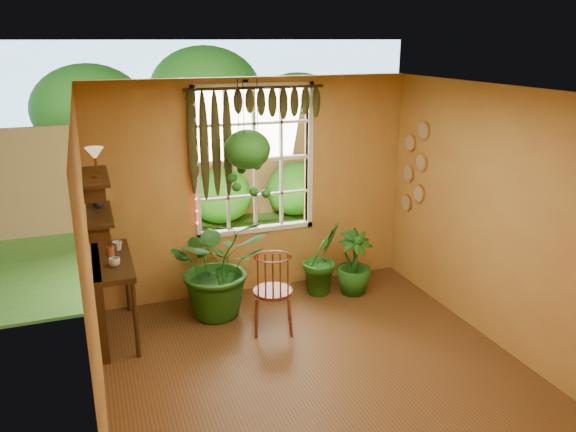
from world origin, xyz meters
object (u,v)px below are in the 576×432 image
(counter_ledge, at_px, (104,290))
(windsor_chair, at_px, (273,303))
(potted_plant_mid, at_px, (322,258))
(hanging_basket, at_px, (247,153))
(potted_plant_left, at_px, (219,265))

(counter_ledge, height_order, windsor_chair, windsor_chair)
(potted_plant_mid, relative_size, hanging_basket, 0.68)
(potted_plant_mid, height_order, hanging_basket, hanging_basket)
(potted_plant_left, xyz_separation_m, potted_plant_mid, (1.37, 0.14, -0.15))
(counter_ledge, relative_size, windsor_chair, 1.02)
(windsor_chair, bearing_deg, hanging_basket, 109.59)
(counter_ledge, relative_size, potted_plant_mid, 1.26)
(hanging_basket, bearing_deg, windsor_chair, -88.11)
(windsor_chair, xyz_separation_m, hanging_basket, (-0.03, 0.82, 1.53))
(potted_plant_mid, bearing_deg, potted_plant_left, -174.24)
(windsor_chair, distance_m, potted_plant_mid, 1.17)
(counter_ledge, relative_size, potted_plant_left, 0.96)
(potted_plant_left, bearing_deg, windsor_chair, -51.90)
(potted_plant_mid, xyz_separation_m, hanging_basket, (-0.93, 0.09, 1.39))
(potted_plant_left, bearing_deg, hanging_basket, 27.59)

